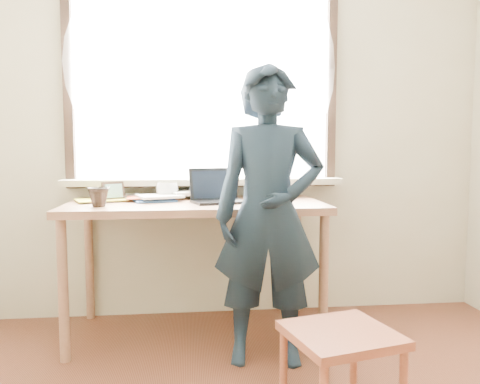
{
  "coord_description": "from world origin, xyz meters",
  "views": [
    {
      "loc": [
        -0.3,
        -1.23,
        1.14
      ],
      "look_at": [
        -0.06,
        0.95,
        0.94
      ],
      "focal_mm": 35.0,
      "sensor_mm": 36.0,
      "label": 1
    }
  ],
  "objects": [
    {
      "name": "desk_clutter",
      "position": [
        -0.54,
        1.82,
        0.85
      ],
      "size": [
        0.78,
        0.53,
        0.05
      ],
      "color": "white",
      "rests_on": "desk"
    },
    {
      "name": "work_chair",
      "position": [
        0.3,
        0.54,
        0.35
      ],
      "size": [
        0.49,
        0.48,
        0.42
      ],
      "color": "brown",
      "rests_on": "ground"
    },
    {
      "name": "mug_white",
      "position": [
        -0.44,
        1.79,
        0.88
      ],
      "size": [
        0.19,
        0.19,
        0.11
      ],
      "primitive_type": "imported",
      "rotation": [
        0.0,
        0.0,
        0.72
      ],
      "color": "white",
      "rests_on": "desk"
    },
    {
      "name": "mouse",
      "position": [
        0.17,
        1.53,
        0.84
      ],
      "size": [
        0.09,
        0.06,
        0.04
      ],
      "primitive_type": "ellipsoid",
      "color": "black",
      "rests_on": "desk"
    },
    {
      "name": "person",
      "position": [
        0.12,
        1.2,
        0.79
      ],
      "size": [
        0.62,
        0.44,
        1.59
      ],
      "primitive_type": "imported",
      "rotation": [
        0.0,
        0.0,
        -0.11
      ],
      "color": "black",
      "rests_on": "ground"
    },
    {
      "name": "desk",
      "position": [
        -0.26,
        1.63,
        0.74
      ],
      "size": [
        1.54,
        0.77,
        0.82
      ],
      "color": "#906548",
      "rests_on": "ground"
    },
    {
      "name": "picture_frame",
      "position": [
        -0.77,
        1.73,
        0.88
      ],
      "size": [
        0.13,
        0.09,
        0.11
      ],
      "color": "black",
      "rests_on": "desk"
    },
    {
      "name": "book_b",
      "position": [
        0.17,
        1.84,
        0.84
      ],
      "size": [
        0.33,
        0.34,
        0.02
      ],
      "primitive_type": "imported",
      "rotation": [
        0.0,
        0.0,
        -0.73
      ],
      "color": "white",
      "rests_on": "desk"
    },
    {
      "name": "laptop",
      "position": [
        -0.14,
        1.59,
        0.87
      ],
      "size": [
        0.35,
        0.31,
        0.21
      ],
      "color": "black",
      "rests_on": "desk"
    },
    {
      "name": "mug_dark",
      "position": [
        -0.81,
        1.45,
        0.88
      ],
      "size": [
        0.14,
        0.14,
        0.11
      ],
      "primitive_type": "imported",
      "rotation": [
        0.0,
        0.0,
        -0.3
      ],
      "color": "black",
      "rests_on": "desk"
    },
    {
      "name": "book_a",
      "position": [
        -0.6,
        1.84,
        0.84
      ],
      "size": [
        0.19,
        0.25,
        0.02
      ],
      "primitive_type": "imported",
      "rotation": [
        0.0,
        0.0,
        -0.02
      ],
      "color": "white",
      "rests_on": "desk"
    }
  ]
}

